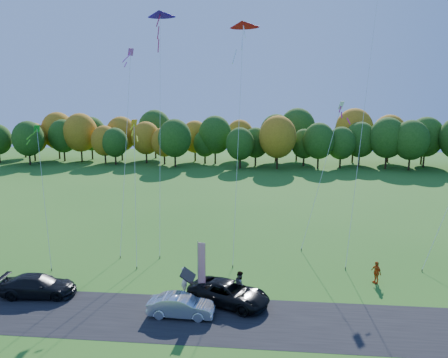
# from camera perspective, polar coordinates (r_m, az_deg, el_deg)

# --- Properties ---
(ground) EXTENTS (160.00, 160.00, 0.00)m
(ground) POSITION_cam_1_polar(r_m,az_deg,el_deg) (32.17, -1.08, -14.43)
(ground) COLOR #245E19
(asphalt_strip) EXTENTS (90.00, 6.00, 0.01)m
(asphalt_strip) POSITION_cam_1_polar(r_m,az_deg,el_deg) (28.64, -2.06, -17.84)
(asphalt_strip) COLOR black
(asphalt_strip) RESTS_ON ground
(tree_line) EXTENTS (116.00, 12.00, 10.00)m
(tree_line) POSITION_cam_1_polar(r_m,az_deg,el_deg) (85.04, 3.24, 1.67)
(tree_line) COLOR #1E4711
(tree_line) RESTS_ON ground
(black_suv) EXTENTS (6.08, 4.51, 1.54)m
(black_suv) POSITION_cam_1_polar(r_m,az_deg,el_deg) (30.12, 0.65, -14.66)
(black_suv) COLOR black
(black_suv) RESTS_ON ground
(silver_sedan) EXTENTS (4.24, 1.57, 1.38)m
(silver_sedan) POSITION_cam_1_polar(r_m,az_deg,el_deg) (28.82, -5.62, -16.15)
(silver_sedan) COLOR silver
(silver_sedan) RESTS_ON ground
(dark_truck_a) EXTENTS (5.30, 2.53, 1.49)m
(dark_truck_a) POSITION_cam_1_polar(r_m,az_deg,el_deg) (33.80, -23.09, -12.68)
(dark_truck_a) COLOR black
(dark_truck_a) RESTS_ON ground
(person_tailgate_a) EXTENTS (0.72, 0.84, 1.94)m
(person_tailgate_a) POSITION_cam_1_polar(r_m,az_deg,el_deg) (31.60, -5.16, -13.02)
(person_tailgate_a) COLOR silver
(person_tailgate_a) RESTS_ON ground
(person_tailgate_b) EXTENTS (0.75, 0.95, 1.91)m
(person_tailgate_b) POSITION_cam_1_polar(r_m,az_deg,el_deg) (30.89, 2.13, -13.61)
(person_tailgate_b) COLOR gray
(person_tailgate_b) RESTS_ON ground
(person_east) EXTENTS (0.82, 1.06, 1.68)m
(person_east) POSITION_cam_1_polar(r_m,az_deg,el_deg) (34.95, 19.26, -11.43)
(person_east) COLOR #C54E12
(person_east) RESTS_ON ground
(feather_flag) EXTENTS (0.55, 0.17, 4.24)m
(feather_flag) POSITION_cam_1_polar(r_m,az_deg,el_deg) (29.83, -3.03, -11.10)
(feather_flag) COLOR #999999
(feather_flag) RESTS_ON ground
(kite_delta_blue) EXTENTS (3.44, 11.76, 23.35)m
(kite_delta_blue) POSITION_cam_1_polar(r_m,az_deg,el_deg) (41.48, -8.37, 7.68)
(kite_delta_blue) COLOR #4C3F33
(kite_delta_blue) RESTS_ON ground
(kite_parafoil_orange) EXTENTS (6.11, 13.71, 28.36)m
(kite_parafoil_orange) POSITION_cam_1_polar(r_m,az_deg,el_deg) (41.27, 18.11, 10.76)
(kite_parafoil_orange) COLOR #4C3F33
(kite_parafoil_orange) RESTS_ON ground
(kite_delta_red) EXTENTS (2.80, 9.25, 21.58)m
(kite_delta_red) POSITION_cam_1_polar(r_m,az_deg,el_deg) (38.46, 2.08, 10.20)
(kite_delta_red) COLOR #4C3F33
(kite_delta_red) RESTS_ON ground
(kite_diamond_yellow) EXTENTS (2.00, 5.83, 12.01)m
(kite_diamond_yellow) POSITION_cam_1_polar(r_m,az_deg,el_deg) (37.36, -11.52, -1.53)
(kite_diamond_yellow) COLOR #4C3F33
(kite_diamond_yellow) RESTS_ON ground
(kite_diamond_green) EXTENTS (3.06, 4.65, 11.56)m
(kite_diamond_green) POSITION_cam_1_polar(r_m,az_deg,el_deg) (38.74, -22.47, -2.06)
(kite_diamond_green) COLOR #4C3F33
(kite_diamond_green) RESTS_ON ground
(kite_diamond_white) EXTENTS (4.40, 5.95, 13.54)m
(kite_diamond_white) POSITION_cam_1_polar(r_m,az_deg,el_deg) (41.40, 12.69, 0.59)
(kite_diamond_white) COLOR #4C3F33
(kite_diamond_white) RESTS_ON ground
(kite_diamond_pink) EXTENTS (1.23, 7.86, 18.40)m
(kite_diamond_pink) POSITION_cam_1_polar(r_m,az_deg,el_deg) (40.35, -12.71, 4.06)
(kite_diamond_pink) COLOR #4C3F33
(kite_diamond_pink) RESTS_ON ground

